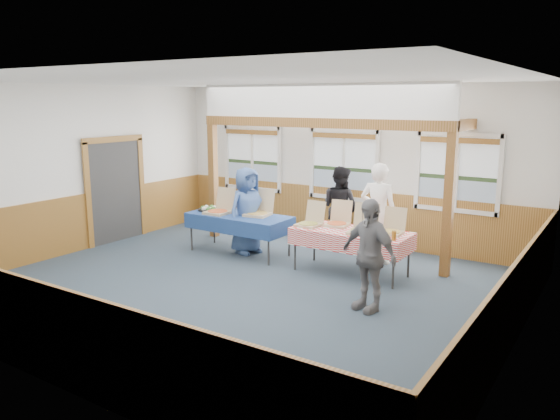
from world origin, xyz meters
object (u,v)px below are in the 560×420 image
object	(u,v)px
woman_black	(340,208)
man_blue	(247,210)
table_right	(351,233)
table_left	(239,217)
woman_white	(378,213)
person_grey	(369,255)

from	to	relation	value
woman_black	man_blue	bearing A→B (deg)	57.23
woman_black	table_right	bearing A→B (deg)	137.21
woman_black	table_left	bearing A→B (deg)	58.00
woman_white	person_grey	size ratio (longest dim) A/B	1.14
person_grey	man_blue	bearing A→B (deg)	173.73
table_left	man_blue	world-z (taller)	man_blue
woman_white	woman_black	bearing A→B (deg)	-32.69
table_right	woman_white	xyz separation A→B (m)	(0.12, 0.85, 0.21)
man_blue	person_grey	xyz separation A→B (m)	(3.16, -1.43, -0.03)
table_right	woman_white	distance (m)	0.88
woman_white	man_blue	distance (m)	2.48
woman_white	person_grey	world-z (taller)	woman_white
man_blue	person_grey	distance (m)	3.47
table_right	woman_black	bearing A→B (deg)	124.10
woman_white	woman_black	world-z (taller)	woman_white
person_grey	table_left	bearing A→B (deg)	176.29
woman_white	person_grey	xyz separation A→B (m)	(0.79, -2.18, -0.12)
table_right	woman_black	world-z (taller)	woman_black
table_left	table_right	size ratio (longest dim) A/B	1.06
woman_white	man_blue	bearing A→B (deg)	11.91
woman_white	man_blue	size ratio (longest dim) A/B	1.10
woman_black	woman_white	bearing A→B (deg)	166.62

